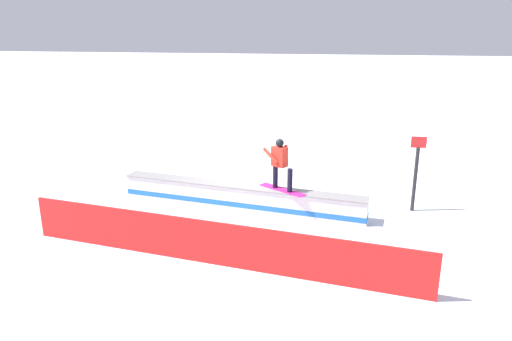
# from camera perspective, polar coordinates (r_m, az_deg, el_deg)

# --- Properties ---
(ground_plane) EXTENTS (120.00, 120.00, 0.00)m
(ground_plane) POSITION_cam_1_polar(r_m,az_deg,el_deg) (13.79, -1.81, -4.33)
(ground_plane) COLOR white
(grind_box) EXTENTS (7.00, 1.81, 0.66)m
(grind_box) POSITION_cam_1_polar(r_m,az_deg,el_deg) (13.68, -1.82, -3.16)
(grind_box) COLOR white
(grind_box) RESTS_ON ground_plane
(snowboarder) EXTENTS (1.35, 1.06, 1.40)m
(snowboarder) POSITION_cam_1_polar(r_m,az_deg,el_deg) (13.02, 2.86, 0.95)
(snowboarder) COLOR #C71F84
(snowboarder) RESTS_ON grind_box
(safety_fence) EXTENTS (8.97, 1.75, 0.99)m
(safety_fence) POSITION_cam_1_polar(r_m,az_deg,el_deg) (10.59, -4.92, -8.47)
(safety_fence) COLOR red
(safety_fence) RESTS_ON ground_plane
(trail_marker) EXTENTS (0.40, 0.10, 2.10)m
(trail_marker) POSITION_cam_1_polar(r_m,az_deg,el_deg) (13.88, 18.19, -0.16)
(trail_marker) COLOR #262628
(trail_marker) RESTS_ON ground_plane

